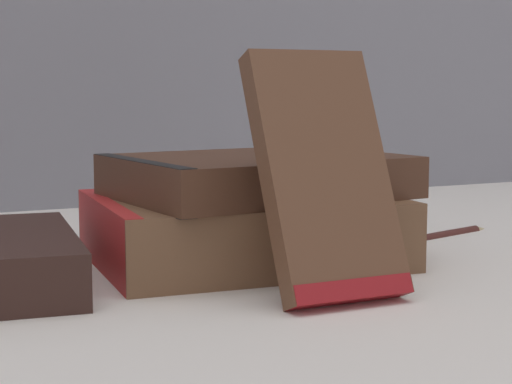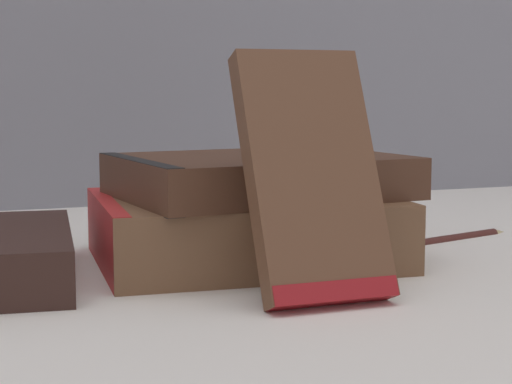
% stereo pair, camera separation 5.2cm
% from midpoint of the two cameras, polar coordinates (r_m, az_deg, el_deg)
% --- Properties ---
extents(ground_plane, '(3.00, 3.00, 0.00)m').
position_cam_midpoint_polar(ground_plane, '(0.62, -4.68, -5.16)').
color(ground_plane, white).
extents(book_flat_bottom, '(0.23, 0.19, 0.05)m').
position_cam_midpoint_polar(book_flat_bottom, '(0.64, -3.74, -2.52)').
color(book_flat_bottom, brown).
rests_on(book_flat_bottom, ground_plane).
extents(book_flat_top, '(0.22, 0.17, 0.03)m').
position_cam_midpoint_polar(book_flat_top, '(0.63, -2.61, 1.05)').
color(book_flat_top, '#4C2D1E').
rests_on(book_flat_top, book_flat_bottom).
extents(book_leaning_front, '(0.08, 0.08, 0.15)m').
position_cam_midpoint_polar(book_leaning_front, '(0.52, 1.91, 0.65)').
color(book_leaning_front, brown).
rests_on(book_leaning_front, ground_plane).
extents(pocket_watch, '(0.05, 0.05, 0.01)m').
position_cam_midpoint_polar(pocket_watch, '(0.63, 0.37, 2.70)').
color(pocket_watch, silver).
rests_on(pocket_watch, book_flat_top).
extents(reading_glasses, '(0.10, 0.06, 0.00)m').
position_cam_midpoint_polar(reading_glasses, '(0.77, -8.85, -2.74)').
color(reading_glasses, black).
rests_on(reading_glasses, ground_plane).
extents(fountain_pen, '(0.12, 0.04, 0.01)m').
position_cam_midpoint_polar(fountain_pen, '(0.76, 10.52, -2.59)').
color(fountain_pen, '#471E19').
rests_on(fountain_pen, ground_plane).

